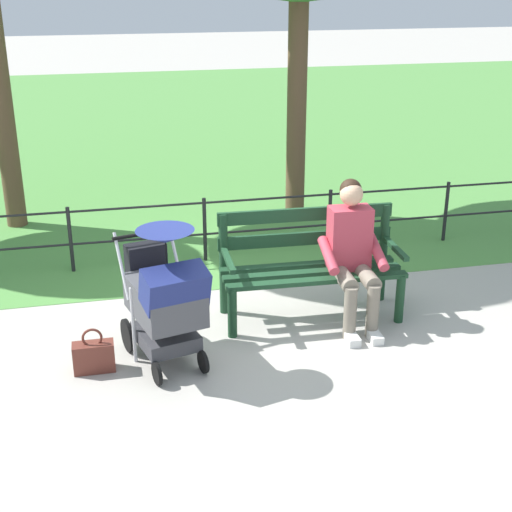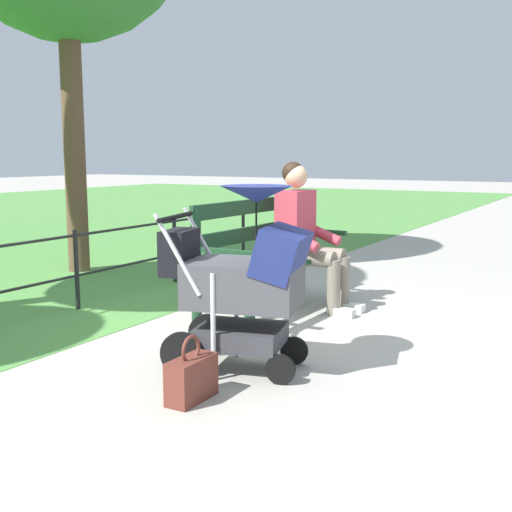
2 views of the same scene
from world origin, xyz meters
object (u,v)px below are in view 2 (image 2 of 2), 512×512
(stroller, at_px, (245,277))
(handbag, at_px, (191,378))
(person_on_bench, at_px, (306,232))
(park_bench, at_px, (266,252))

(stroller, xyz_separation_m, handbag, (0.58, 0.01, -0.47))
(person_on_bench, relative_size, handbag, 3.45)
(person_on_bench, distance_m, stroller, 1.71)
(park_bench, bearing_deg, stroller, 24.08)
(person_on_bench, bearing_deg, park_bench, -35.14)
(park_bench, bearing_deg, handbag, 17.55)
(park_bench, distance_m, handbag, 2.06)
(handbag, bearing_deg, stroller, -179.33)
(person_on_bench, bearing_deg, stroller, 12.83)
(stroller, height_order, handbag, stroller)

